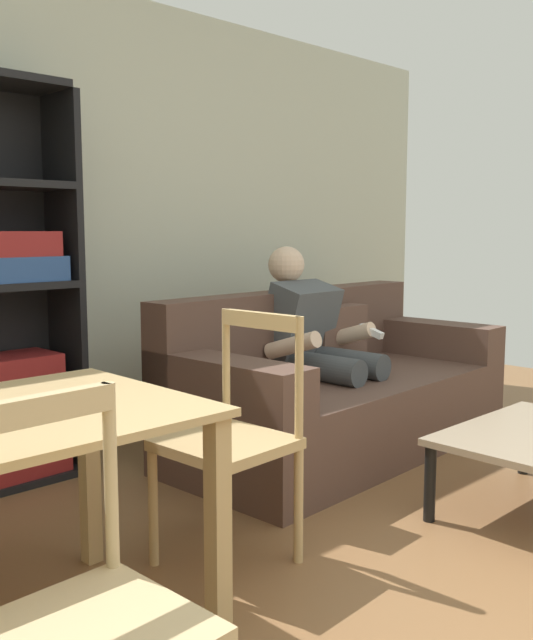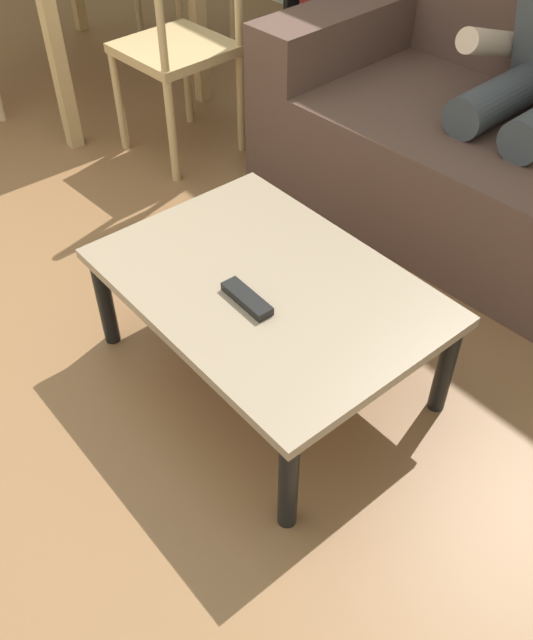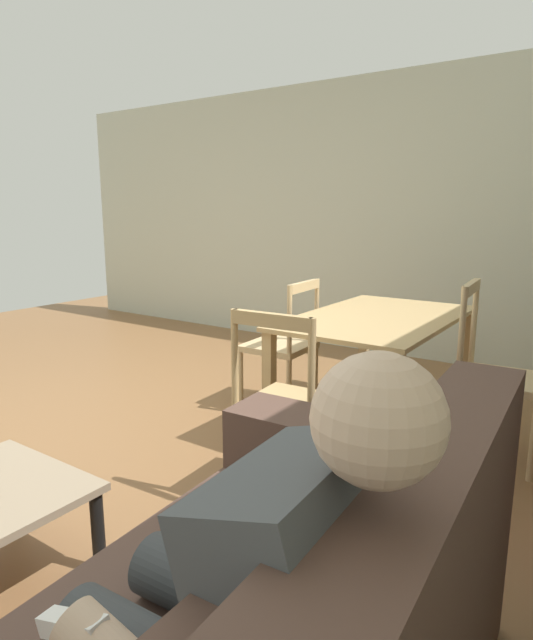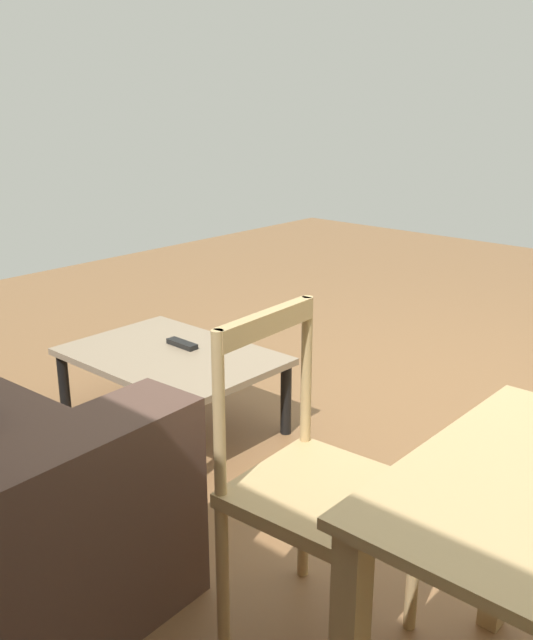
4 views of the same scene
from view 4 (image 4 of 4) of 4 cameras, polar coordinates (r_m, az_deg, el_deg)
ground_plane at (r=3.43m, az=15.69°, el=-8.29°), size 8.34×8.34×0.00m
coffee_table at (r=3.20m, az=-7.75°, el=-3.41°), size 0.94×0.67×0.36m
tv_remote at (r=3.26m, az=-6.90°, el=-1.95°), size 0.17×0.05×0.02m
dining_chair_facing_couch at (r=1.94m, az=3.77°, el=-13.55°), size 0.44×0.44×0.93m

